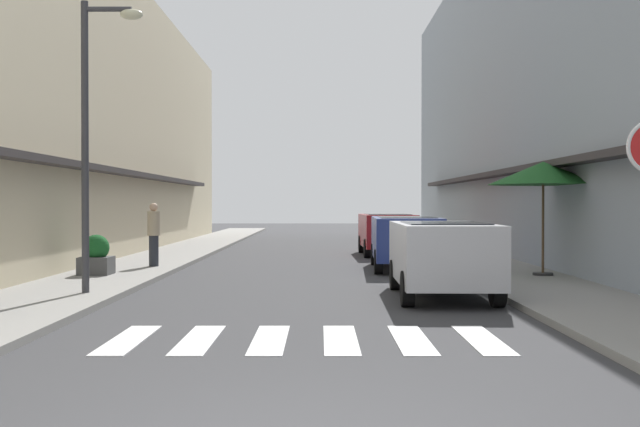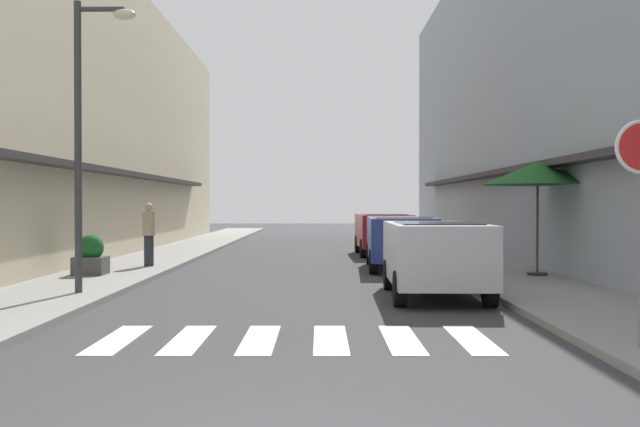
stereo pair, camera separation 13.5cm
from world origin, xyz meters
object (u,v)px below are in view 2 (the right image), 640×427
at_px(planter_midblock, 92,256).
at_px(parked_car_far, 384,229).
at_px(parked_car_near, 436,251).
at_px(street_lamp, 89,116).
at_px(pedestrian_walking_near, 150,233).
at_px(parked_car_mid, 402,236).
at_px(cafe_umbrella, 539,174).

bearing_deg(planter_midblock, parked_car_far, 47.52).
bearing_deg(parked_car_near, street_lamp, -178.92).
height_order(street_lamp, planter_midblock, street_lamp).
bearing_deg(pedestrian_walking_near, parked_car_far, 60.40).
xyz_separation_m(parked_car_mid, pedestrian_walking_near, (-6.93, -0.30, 0.11)).
bearing_deg(pedestrian_walking_near, planter_midblock, -90.29).
distance_m(parked_car_near, parked_car_mid, 6.27).
bearing_deg(parked_car_near, pedestrian_walking_near, 139.24).
xyz_separation_m(planter_midblock, pedestrian_walking_near, (0.85, 2.42, 0.47)).
bearing_deg(parked_car_mid, cafe_umbrella, -44.51).
relative_size(parked_car_mid, cafe_umbrella, 1.60).
bearing_deg(parked_car_far, pedestrian_walking_near, -138.74).
height_order(street_lamp, cafe_umbrella, street_lamp).
distance_m(street_lamp, planter_midblock, 4.84).
xyz_separation_m(parked_car_far, cafe_umbrella, (2.96, -8.68, 1.63)).
relative_size(parked_car_far, cafe_umbrella, 1.50).
bearing_deg(cafe_umbrella, parked_car_mid, 135.49).
xyz_separation_m(street_lamp, cafe_umbrella, (9.66, 3.49, -0.97)).
height_order(street_lamp, pedestrian_walking_near, street_lamp).
bearing_deg(planter_midblock, pedestrian_walking_near, 70.57).
bearing_deg(parked_car_near, cafe_umbrella, 48.70).
relative_size(parked_car_near, street_lamp, 0.72).
distance_m(parked_car_mid, cafe_umbrella, 4.45).
distance_m(street_lamp, pedestrian_walking_near, 6.59).
distance_m(cafe_umbrella, planter_midblock, 10.92).
distance_m(parked_car_far, planter_midblock, 11.53).
xyz_separation_m(parked_car_near, parked_car_far, (0.00, 12.05, 0.00)).
relative_size(parked_car_far, planter_midblock, 4.23).
xyz_separation_m(parked_car_near, pedestrian_walking_near, (-6.93, 5.97, 0.11)).
height_order(parked_car_mid, cafe_umbrella, cafe_umbrella).
xyz_separation_m(parked_car_mid, parked_car_far, (0.00, 5.77, -0.00)).
relative_size(parked_car_near, parked_car_far, 0.99).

